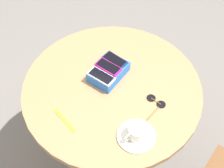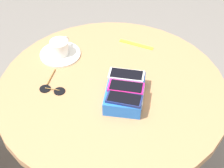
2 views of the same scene
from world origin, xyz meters
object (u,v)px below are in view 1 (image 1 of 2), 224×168
saucer (136,136)px  coffee_cup (136,132)px  lanyard_strap (65,120)px  round_table (112,105)px  phone_white (101,76)px  phone_navy (115,60)px  phone_box (109,72)px  phone_magenta (108,67)px  sunglasses (156,103)px

saucer → coffee_cup: bearing=-31.3°
lanyard_strap → round_table: bearing=155.7°
phone_white → lanyard_strap: size_ratio=0.93×
round_table → phone_navy: 0.25m
phone_box → coffee_cup: bearing=42.7°
round_table → phone_magenta: bearing=-142.4°
phone_white → coffee_cup: (0.20, 0.26, -0.02)m
round_table → lanyard_strap: size_ratio=5.80×
saucer → lanyard_strap: 0.33m
phone_navy → saucer: (0.32, 0.24, -0.05)m
phone_navy → lanyard_strap: 0.39m
phone_navy → saucer: phone_navy is taller
coffee_cup → saucer: bearing=148.7°
phone_magenta → phone_white: 0.07m
phone_navy → saucer: bearing=36.6°
phone_box → phone_white: bearing=-8.9°
round_table → saucer: 0.33m
phone_box → phone_magenta: (-0.00, -0.00, 0.03)m
round_table → phone_magenta: (-0.06, -0.05, 0.22)m
phone_box → lanyard_strap: bearing=-13.1°
saucer → phone_white: bearing=-128.1°
phone_navy → coffee_cup: coffee_cup is taller
round_table → phone_white: phone_white is taller
phone_navy → round_table: bearing=17.3°
round_table → phone_box: phone_box is taller
phone_navy → phone_magenta: phone_magenta is taller
phone_white → round_table: bearing=95.9°
sunglasses → coffee_cup: bearing=-6.1°
round_table → phone_navy: size_ratio=6.46×
phone_navy → lanyard_strap: (0.38, -0.08, -0.06)m
phone_navy → phone_magenta: bearing=-10.7°
coffee_cup → sunglasses: size_ratio=0.67×
phone_navy → phone_white: bearing=-8.0°
phone_box → lanyard_strap: 0.33m
phone_box → saucer: size_ratio=1.27×
phone_navy → lanyard_strap: size_ratio=0.90×
phone_magenta → phone_white: (0.07, -0.01, -0.00)m
phone_navy → sunglasses: size_ratio=0.93×
round_table → phone_white: 0.22m
phone_white → coffee_cup: bearing=51.5°
round_table → phone_magenta: phone_magenta is taller
round_table → coffee_cup: (0.21, 0.20, 0.20)m
sunglasses → phone_box: bearing=-103.3°
sunglasses → saucer: bearing=-5.8°
saucer → round_table: bearing=-135.5°
coffee_cup → round_table: bearing=-135.9°
round_table → sunglasses: sunglasses is taller
phone_box → lanyard_strap: size_ratio=1.42×
round_table → phone_navy: bearing=-162.7°
round_table → phone_magenta: size_ratio=6.36×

